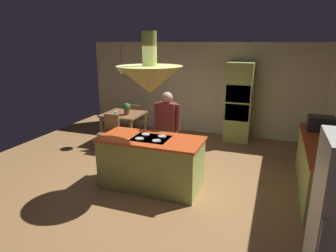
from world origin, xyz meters
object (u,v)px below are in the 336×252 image
Objects in this scene: kitchen_island at (151,162)px; potted_plant_on_table at (127,108)px; microwave_on_counter at (321,124)px; chair_facing_island at (110,130)px; oven_tower at (239,102)px; person_at_island at (167,127)px; dining_table at (123,117)px; canister_flour at (331,150)px; cup_on_table at (116,113)px; canister_sugar at (329,145)px; chair_by_back_wall at (135,117)px.

kitchen_island is 6.12× the size of potted_plant_on_table.
microwave_on_counter is (2.84, 1.52, 0.60)m from kitchen_island.
oven_tower is at bearing 33.25° from chair_facing_island.
oven_tower is at bearing 67.27° from person_at_island.
dining_table is at bearing -157.80° from oven_tower.
person_at_island is at bearing -38.58° from dining_table.
chair_facing_island is at bearing 165.13° from canister_flour.
oven_tower is 3.39m from chair_facing_island.
canister_sugar reaches higher than cup_on_table.
dining_table is (-1.70, 2.10, 0.19)m from kitchen_island.
person_at_island is (-1.06, -2.53, -0.09)m from oven_tower.
dining_table is 2.16× the size of microwave_on_counter.
person_at_island reaches higher than potted_plant_on_table.
chair_by_back_wall is at bearing 90.00° from dining_table.
person_at_island is at bearing -163.93° from microwave_on_counter.
oven_tower reaches higher than chair_by_back_wall.
dining_table is at bearing 159.26° from canister_sugar.
potted_plant_on_table is at bearing 173.56° from microwave_on_counter.
potted_plant_on_table reaches higher than chair_facing_island.
canister_sugar is at bearing -6.74° from person_at_island.
chair_by_back_wall is at bearing 129.89° from person_at_island.
kitchen_island is 3.28m from microwave_on_counter.
kitchen_island is 0.89× the size of oven_tower.
potted_plant_on_table is at bearing 32.04° from cup_on_table.
canister_flour is at bearing -22.45° from potted_plant_on_table.
kitchen_island is 3.99× the size of microwave_on_counter.
oven_tower is at bearing 22.20° from dining_table.
oven_tower is 11.28× the size of canister_sugar.
person_at_island is at bearing 169.66° from canister_flour.
chair_by_back_wall is at bearing 164.32° from microwave_on_counter.
canister_flour is at bearing -22.70° from dining_table.
oven_tower reaches higher than kitchen_island.
chair_facing_island is at bearing -146.75° from oven_tower.
cup_on_table is 0.20× the size of microwave_on_counter.
chair_facing_island is 9.67× the size of cup_on_table.
chair_by_back_wall is 0.98m from cup_on_table.
potted_plant_on_table is at bearing 157.55° from canister_flour.
oven_tower is 3.35m from canister_sugar.
chair_by_back_wall is at bearing 121.33° from kitchen_island.
potted_plant_on_table is at bearing 159.59° from canister_sugar.
canister_sugar is at bearing -20.41° from potted_plant_on_table.
canister_sugar is (2.84, 0.38, 0.55)m from kitchen_island.
potted_plant_on_table is 3.33× the size of cup_on_table.
person_at_island reaches higher than kitchen_island.
canister_sugar reaches higher than dining_table.
dining_table is 6.11× the size of canister_flour.
dining_table is 0.32m from potted_plant_on_table.
potted_plant_on_table is at bearing 100.88° from chair_by_back_wall.
oven_tower is 6.87× the size of potted_plant_on_table.
canister_flour reaches higher than cup_on_table.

